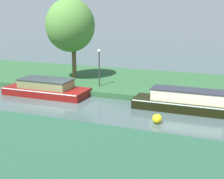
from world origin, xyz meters
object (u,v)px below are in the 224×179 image
(mooring_post_near, at_px, (165,91))
(willow_tree_left, at_px, (70,25))
(maroon_narrowboat, at_px, (46,88))
(channel_buoy, at_px, (157,119))
(lamp_post, at_px, (99,63))
(black_barge, at_px, (190,102))

(mooring_post_near, bearing_deg, willow_tree_left, 161.57)
(maroon_narrowboat, relative_size, channel_buoy, 11.71)
(willow_tree_left, height_order, channel_buoy, willow_tree_left)
(willow_tree_left, xyz_separation_m, lamp_post, (3.35, -1.73, -2.72))
(black_barge, distance_m, willow_tree_left, 12.26)
(lamp_post, xyz_separation_m, mooring_post_near, (5.38, -1.18, -1.43))
(black_barge, bearing_deg, maroon_narrowboat, -180.00)
(black_barge, height_order, channel_buoy, black_barge)
(lamp_post, height_order, mooring_post_near, lamp_post)
(willow_tree_left, bearing_deg, black_barge, -21.86)
(willow_tree_left, height_order, lamp_post, willow_tree_left)
(willow_tree_left, bearing_deg, maroon_narrowboat, -87.66)
(lamp_post, bearing_deg, channel_buoy, -42.97)
(lamp_post, distance_m, channel_buoy, 8.31)
(mooring_post_near, bearing_deg, lamp_post, 167.62)
(channel_buoy, bearing_deg, willow_tree_left, 142.01)
(black_barge, bearing_deg, lamp_post, 160.79)
(maroon_narrowboat, bearing_deg, willow_tree_left, 92.34)
(willow_tree_left, distance_m, mooring_post_near, 10.09)
(willow_tree_left, distance_m, lamp_post, 4.65)
(black_barge, xyz_separation_m, mooring_post_near, (-1.91, 1.36, 0.22))
(maroon_narrowboat, distance_m, mooring_post_near, 8.67)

